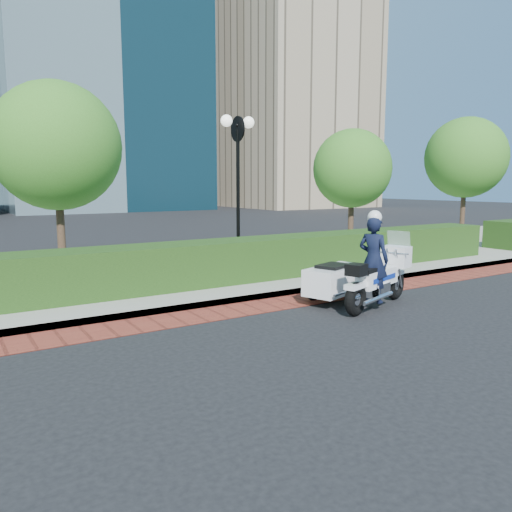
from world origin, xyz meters
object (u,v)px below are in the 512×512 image
lamppost (238,167)px  tree_c (352,169)px  tree_d (466,158)px  tree_b (56,146)px  police_motorcycle (359,273)px

lamppost → tree_c: tree_c is taller
lamppost → tree_c: (5.50, 1.30, 0.09)m
lamppost → tree_d: 12.09m
tree_b → tree_c: (10.00, -0.00, -0.39)m
tree_c → police_motorcycle: tree_c is taller
tree_b → tree_d: 16.50m
tree_b → police_motorcycle: size_ratio=1.96×
tree_c → police_motorcycle: 8.40m
tree_c → tree_b: bearing=180.0°
tree_b → tree_c: bearing=-0.0°
tree_b → tree_c: size_ratio=1.14×
lamppost → tree_b: bearing=163.9°
tree_b → lamppost: bearing=-16.1°
lamppost → tree_b: tree_b is taller
tree_d → police_motorcycle: 13.62m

